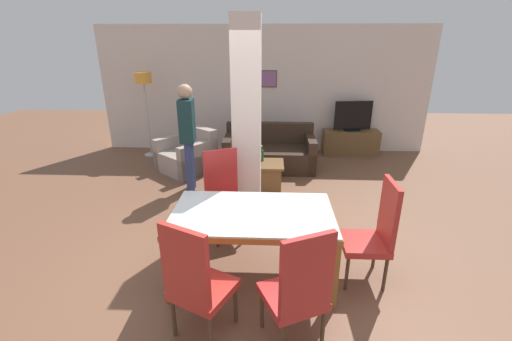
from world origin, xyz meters
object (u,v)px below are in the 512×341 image
at_px(sofa, 269,153).
at_px(tv_screen, 353,116).
at_px(dining_table, 253,225).
at_px(standing_person, 188,131).
at_px(floor_lamp, 144,86).
at_px(tv_stand, 350,142).
at_px(coffee_table, 265,175).
at_px(armchair, 188,156).
at_px(dining_chair_near_left, 196,281).
at_px(dining_chair_far_left, 224,192).
at_px(bottle, 262,155).
at_px(dining_chair_near_right, 299,289).
at_px(dining_chair_head_right, 375,231).

xyz_separation_m(sofa, tv_screen, (1.78, 0.93, 0.56)).
distance_m(dining_table, standing_person, 2.55).
relative_size(tv_screen, floor_lamp, 0.46).
bearing_deg(tv_stand, tv_screen, 0.00).
distance_m(coffee_table, tv_screen, 2.76).
bearing_deg(armchair, sofa, -131.44).
bearing_deg(dining_chair_near_left, dining_table, 90.00).
height_order(dining_chair_near_left, standing_person, standing_person).
bearing_deg(tv_screen, dining_chair_far_left, 47.94).
bearing_deg(tv_screen, standing_person, 25.90).
xyz_separation_m(bottle, tv_stand, (1.92, 1.84, -0.29)).
bearing_deg(dining_table, dining_chair_near_right, -65.53).
distance_m(dining_chair_near_left, sofa, 4.27).
relative_size(dining_table, bottle, 6.07).
distance_m(dining_chair_near_left, tv_stand, 5.67).
bearing_deg(dining_chair_near_right, dining_chair_head_right, 22.69).
bearing_deg(bottle, dining_chair_head_right, -63.51).
distance_m(dining_chair_head_right, tv_screen, 4.37).
height_order(sofa, standing_person, standing_person).
xyz_separation_m(coffee_table, bottle, (-0.07, 0.12, 0.32)).
distance_m(coffee_table, floor_lamp, 3.31).
distance_m(armchair, tv_screen, 3.61).
bearing_deg(standing_person, coffee_table, 90.00).
bearing_deg(standing_person, dining_chair_head_right, 42.02).
bearing_deg(dining_table, bottle, 89.60).
distance_m(dining_chair_near_left, floor_lamp, 5.37).
bearing_deg(tv_screen, armchair, 11.45).
bearing_deg(dining_chair_head_right, floor_lamp, 42.65).
bearing_deg(dining_chair_far_left, coffee_table, -134.16).
xyz_separation_m(bottle, floor_lamp, (-2.48, 1.56, 0.94)).
distance_m(armchair, floor_lamp, 1.83).
relative_size(dining_chair_near_right, floor_lamp, 0.63).
xyz_separation_m(dining_chair_far_left, tv_screen, (2.35, 3.45, 0.27)).
height_order(dining_table, dining_chair_far_left, dining_chair_far_left).
height_order(dining_chair_near_left, dining_chair_far_left, same).
xyz_separation_m(floor_lamp, standing_person, (1.30, -1.80, -0.47)).
height_order(tv_stand, standing_person, standing_person).
bearing_deg(dining_chair_near_right, dining_chair_far_left, 90.58).
relative_size(dining_chair_near_left, floor_lamp, 0.63).
height_order(floor_lamp, standing_person, floor_lamp).
bearing_deg(standing_person, dining_chair_near_right, 21.52).
relative_size(armchair, tv_screen, 1.53).
bearing_deg(sofa, dining_table, 87.46).
relative_size(dining_table, floor_lamp, 0.93).
xyz_separation_m(tv_stand, standing_person, (-3.10, -2.07, 0.75)).
xyz_separation_m(armchair, bottle, (1.45, -0.66, 0.27)).
bearing_deg(sofa, floor_lamp, -14.00).
relative_size(dining_chair_head_right, bottle, 4.12).
xyz_separation_m(dining_chair_head_right, dining_chair_near_right, (-0.84, -0.90, 0.00)).
distance_m(sofa, tv_stand, 2.01).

